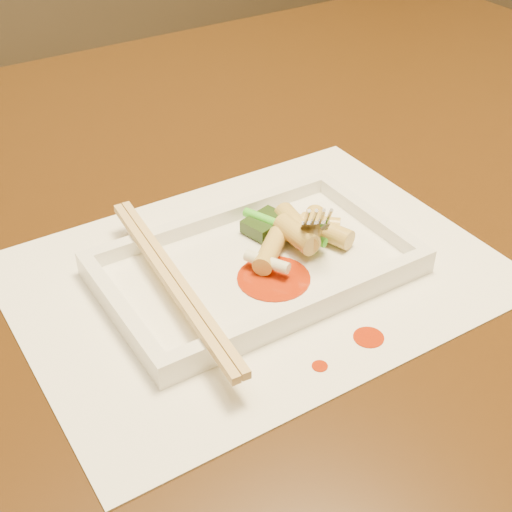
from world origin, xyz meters
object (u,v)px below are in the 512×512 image
plate_base (256,269)px  placemat (256,274)px  fork (314,159)px  table (230,266)px  chopstick_a (168,281)px

plate_base → placemat: bearing=180.0°
fork → table: bearing=98.3°
chopstick_a → table: bearing=45.8°
plate_base → chopstick_a: chopstick_a is taller
table → chopstick_a: size_ratio=5.75×
placemat → fork: (0.07, 0.02, 0.08)m
table → chopstick_a: chopstick_a is taller
chopstick_a → fork: (0.15, 0.02, 0.06)m
table → fork: size_ratio=10.00×
placemat → chopstick_a: (-0.08, 0.00, 0.03)m
chopstick_a → fork: size_ratio=1.74×
plate_base → chopstick_a: (-0.08, 0.00, 0.02)m
plate_base → fork: 0.11m
placemat → plate_base: bearing=0.0°
table → placemat: bearing=-110.7°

